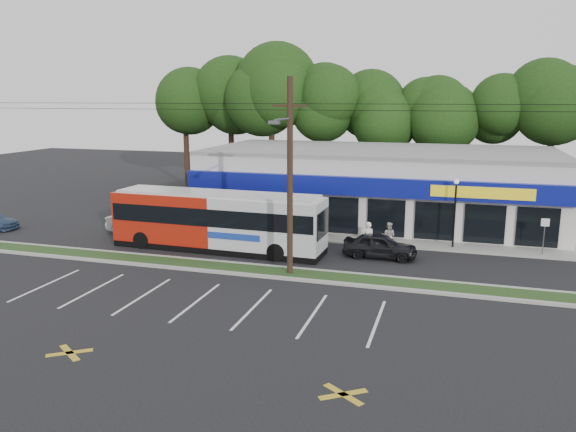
% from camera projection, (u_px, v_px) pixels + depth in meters
% --- Properties ---
extents(ground, '(120.00, 120.00, 0.00)m').
position_uv_depth(ground, '(229.00, 275.00, 28.97)').
color(ground, black).
rests_on(ground, ground).
extents(grass_strip, '(40.00, 1.60, 0.12)m').
position_uv_depth(grass_strip, '(236.00, 269.00, 29.89)').
color(grass_strip, '#203C18').
rests_on(grass_strip, ground).
extents(curb_south, '(40.00, 0.25, 0.14)m').
position_uv_depth(curb_south, '(230.00, 273.00, 29.09)').
color(curb_south, '#9E9E93').
rests_on(curb_south, ground).
extents(curb_north, '(40.00, 0.25, 0.14)m').
position_uv_depth(curb_north, '(242.00, 264.00, 30.68)').
color(curb_north, '#9E9E93').
rests_on(curb_north, ground).
extents(sidewalk, '(32.00, 2.20, 0.10)m').
position_uv_depth(sidewalk, '(355.00, 240.00, 35.97)').
color(sidewalk, '#9E9E93').
rests_on(sidewalk, ground).
extents(strip_mall, '(25.00, 12.55, 5.30)m').
position_uv_depth(strip_mall, '(379.00, 184.00, 41.77)').
color(strip_mall, beige).
rests_on(strip_mall, ground).
extents(utility_pole, '(50.00, 2.77, 10.00)m').
position_uv_depth(utility_pole, '(286.00, 171.00, 27.91)').
color(utility_pole, black).
rests_on(utility_pole, ground).
extents(lamp_post, '(0.30, 0.30, 4.25)m').
position_uv_depth(lamp_post, '(455.00, 205.00, 33.55)').
color(lamp_post, black).
rests_on(lamp_post, ground).
extents(sign_post, '(0.45, 0.10, 2.23)m').
position_uv_depth(sign_post, '(545.00, 230.00, 32.16)').
color(sign_post, '#59595E').
rests_on(sign_post, ground).
extents(tree_line, '(46.76, 6.76, 11.83)m').
position_uv_depth(tree_line, '(380.00, 104.00, 50.44)').
color(tree_line, black).
rests_on(tree_line, ground).
extents(metrobus, '(13.07, 3.13, 3.49)m').
position_uv_depth(metrobus, '(218.00, 219.00, 33.52)').
color(metrobus, '#AD1C0D').
rests_on(metrobus, ground).
extents(car_dark, '(4.19, 1.74, 1.42)m').
position_uv_depth(car_dark, '(380.00, 246.00, 31.98)').
color(car_dark, black).
rests_on(car_dark, ground).
extents(car_silver, '(4.94, 2.20, 1.58)m').
position_uv_depth(car_silver, '(141.00, 223.00, 37.45)').
color(car_silver, '#B0B4B9').
rests_on(car_silver, ground).
extents(pedestrian_a, '(0.78, 0.58, 1.96)m').
position_uv_depth(pedestrian_a, '(368.00, 238.00, 32.62)').
color(pedestrian_a, white).
rests_on(pedestrian_a, ground).
extents(pedestrian_b, '(0.88, 0.72, 1.71)m').
position_uv_depth(pedestrian_b, '(388.00, 236.00, 33.61)').
color(pedestrian_b, '#B8B1A6').
rests_on(pedestrian_b, ground).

